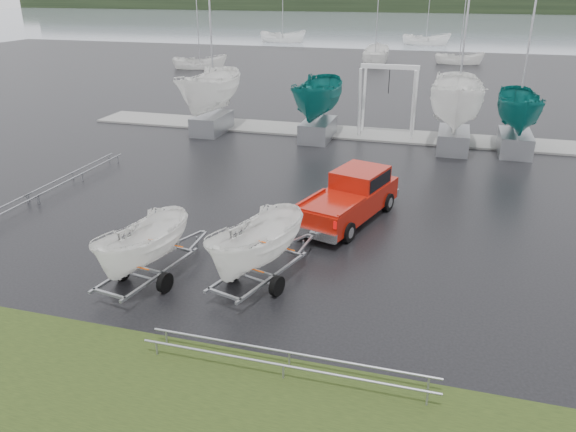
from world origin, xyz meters
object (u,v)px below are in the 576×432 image
(trailer_parked, at_px, (140,210))
(boat_hoist, at_px, (388,91))
(pickup_truck, at_px, (352,195))
(trailer_hitched, at_px, (257,206))

(trailer_parked, height_order, boat_hoist, trailer_parked)
(pickup_truck, height_order, boat_hoist, boat_hoist)
(trailer_parked, xyz_separation_m, boat_hoist, (4.72, 19.64, 0.29))
(pickup_truck, height_order, trailer_parked, trailer_parked)
(pickup_truck, height_order, trailer_hitched, trailer_hitched)
(trailer_parked, bearing_deg, boat_hoist, 86.16)
(pickup_truck, bearing_deg, trailer_hitched, -90.00)
(trailer_hitched, relative_size, trailer_parked, 1.08)
(trailer_hitched, xyz_separation_m, boat_hoist, (1.48, 18.84, 0.12))
(trailer_hitched, distance_m, boat_hoist, 18.90)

